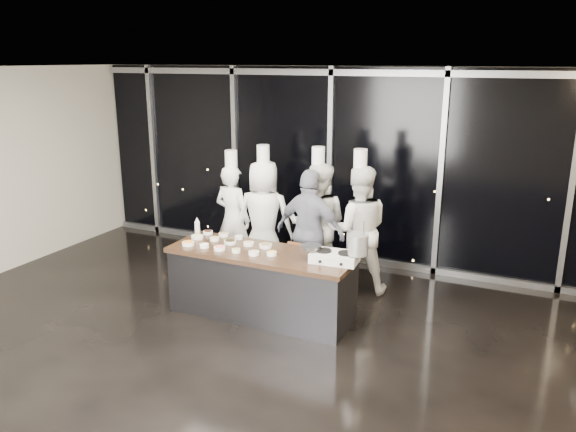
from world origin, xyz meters
name	(u,v)px	position (x,y,z in m)	size (l,w,h in m)	color
ground	(228,345)	(0.00, 0.00, 0.00)	(9.00, 9.00, 0.00)	black
room_shell	(236,161)	(0.18, 0.00, 2.25)	(9.02, 7.02, 3.21)	beige
window_wall	(331,166)	(0.00, 3.43, 1.60)	(8.90, 0.11, 3.20)	black
demo_counter	(262,283)	(0.00, 0.90, 0.45)	(2.46, 0.86, 0.90)	#333338
stove	(335,257)	(1.00, 0.93, 0.96)	(0.60, 0.40, 0.14)	silver
frying_pan	(310,246)	(0.69, 0.90, 1.06)	(0.46, 0.28, 0.04)	slate
stock_pot	(358,245)	(1.29, 0.94, 1.16)	(0.25, 0.25, 0.25)	#B9BABC
prep_bowls	(227,243)	(-0.54, 0.95, 0.93)	(1.39, 0.69, 0.05)	white
squeeze_bottle	(197,227)	(-1.13, 1.14, 1.02)	(0.07, 0.07, 0.26)	silver
chef_far_left	(233,218)	(-1.17, 2.18, 0.88)	(0.68, 0.50, 1.96)	white
chef_left	(264,218)	(-0.63, 2.21, 0.93)	(0.99, 0.74, 2.07)	white
chef_center	(317,224)	(0.25, 2.24, 0.94)	(1.00, 0.84, 2.09)	white
guest	(310,232)	(0.28, 1.88, 0.91)	(1.11, 0.56, 1.83)	#151B3A
chef_right	(358,229)	(0.89, 2.22, 0.95)	(1.11, 1.00, 2.11)	white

